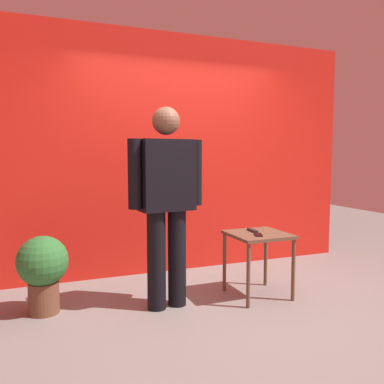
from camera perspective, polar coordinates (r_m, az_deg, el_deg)
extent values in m
plane|color=gray|center=(3.73, 6.15, -16.50)|extent=(12.00, 12.00, 0.00)
cube|color=red|center=(4.76, -1.71, 5.44)|extent=(4.45, 0.12, 2.79)
cylinder|color=black|center=(3.62, -5.14, -9.76)|extent=(0.18, 0.18, 0.89)
cylinder|color=black|center=(3.70, -2.17, -9.40)|extent=(0.18, 0.18, 0.89)
cube|color=black|center=(3.53, -3.71, 2.45)|extent=(0.51, 0.29, 0.63)
cube|color=red|center=(3.65, -4.53, 3.03)|extent=(0.14, 0.03, 0.53)
cube|color=#384C99|center=(3.66, -4.57, 2.74)|extent=(0.05, 0.01, 0.48)
cylinder|color=black|center=(3.42, -8.23, 2.57)|extent=(0.13, 0.13, 0.60)
cylinder|color=black|center=(3.66, 0.50, 2.81)|extent=(0.13, 0.13, 0.60)
sphere|color=brown|center=(3.54, -3.76, 10.16)|extent=(0.25, 0.25, 0.25)
cube|color=brown|center=(3.94, 9.51, -6.05)|extent=(0.55, 0.55, 0.03)
cylinder|color=brown|center=(3.69, 8.13, -11.84)|extent=(0.04, 0.04, 0.60)
cylinder|color=brown|center=(3.95, 14.38, -10.81)|extent=(0.04, 0.04, 0.60)
cylinder|color=brown|center=(4.11, 4.69, -10.03)|extent=(0.04, 0.04, 0.60)
cylinder|color=brown|center=(4.34, 10.55, -9.26)|extent=(0.04, 0.04, 0.60)
cube|color=black|center=(3.83, 9.51, -6.08)|extent=(0.12, 0.16, 0.01)
cube|color=black|center=(4.01, 8.68, -5.48)|extent=(0.06, 0.17, 0.02)
cylinder|color=brown|center=(3.83, -20.52, -14.02)|extent=(0.26, 0.26, 0.28)
sphere|color=#2D7233|center=(3.73, -20.69, -9.28)|extent=(0.44, 0.44, 0.44)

